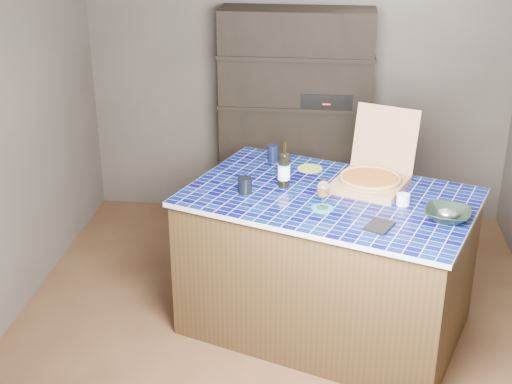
# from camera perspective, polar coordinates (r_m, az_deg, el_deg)

# --- Properties ---
(room) EXTENTS (3.50, 3.50, 3.50)m
(room) POSITION_cam_1_polar(r_m,az_deg,el_deg) (4.28, 1.97, 3.94)
(room) COLOR brown
(room) RESTS_ON ground
(shelving_unit) EXTENTS (1.20, 0.41, 1.80)m
(shelving_unit) POSITION_cam_1_polar(r_m,az_deg,el_deg) (5.84, 3.20, 5.73)
(shelving_unit) COLOR black
(shelving_unit) RESTS_ON floor
(kitchen_island) EXTENTS (1.98, 1.60, 0.94)m
(kitchen_island) POSITION_cam_1_polar(r_m,az_deg,el_deg) (4.56, 5.70, -5.64)
(kitchen_island) COLOR #402E19
(kitchen_island) RESTS_ON floor
(pizza_box) EXTENTS (0.57, 0.62, 0.45)m
(pizza_box) POSITION_cam_1_polar(r_m,az_deg,el_deg) (4.49, 9.23, 1.20)
(pizza_box) COLOR #94714C
(pizza_box) RESTS_ON kitchen_island
(mead_bottle) EXTENTS (0.08, 0.08, 0.30)m
(mead_bottle) POSITION_cam_1_polar(r_m,az_deg,el_deg) (4.42, 2.25, 1.89)
(mead_bottle) COLOR black
(mead_bottle) RESTS_ON kitchen_island
(teal_trivet) EXTENTS (0.13, 0.13, 0.01)m
(teal_trivet) POSITION_cam_1_polar(r_m,az_deg,el_deg) (4.17, 5.34, -1.30)
(teal_trivet) COLOR #198576
(teal_trivet) RESTS_ON kitchen_island
(wine_glass) EXTENTS (0.08, 0.08, 0.17)m
(wine_glass) POSITION_cam_1_polar(r_m,az_deg,el_deg) (4.12, 5.40, 0.19)
(wine_glass) COLOR white
(wine_glass) RESTS_ON teal_trivet
(tumbler) EXTENTS (0.09, 0.09, 0.10)m
(tumbler) POSITION_cam_1_polar(r_m,az_deg,el_deg) (4.35, -0.90, 0.56)
(tumbler) COLOR black
(tumbler) RESTS_ON kitchen_island
(dvd_case) EXTENTS (0.19, 0.21, 0.01)m
(dvd_case) POSITION_cam_1_polar(r_m,az_deg,el_deg) (3.99, 9.85, -2.70)
(dvd_case) COLOR black
(dvd_case) RESTS_ON kitchen_island
(bowl) EXTENTS (0.31, 0.31, 0.06)m
(bowl) POSITION_cam_1_polar(r_m,az_deg,el_deg) (4.15, 15.08, -1.76)
(bowl) COLOR black
(bowl) RESTS_ON kitchen_island
(foil_contents) EXTENTS (0.12, 0.10, 0.05)m
(foil_contents) POSITION_cam_1_polar(r_m,az_deg,el_deg) (4.14, 15.10, -1.65)
(foil_contents) COLOR silver
(foil_contents) RESTS_ON bowl
(white_jar) EXTENTS (0.08, 0.08, 0.07)m
(white_jar) POSITION_cam_1_polar(r_m,az_deg,el_deg) (4.28, 11.69, -0.59)
(white_jar) COLOR white
(white_jar) RESTS_ON kitchen_island
(navy_cup) EXTENTS (0.07, 0.07, 0.11)m
(navy_cup) POSITION_cam_1_polar(r_m,az_deg,el_deg) (4.85, 1.36, 3.13)
(navy_cup) COLOR black
(navy_cup) RESTS_ON kitchen_island
(green_trivet) EXTENTS (0.16, 0.16, 0.01)m
(green_trivet) POSITION_cam_1_polar(r_m,az_deg,el_deg) (4.74, 4.34, 1.89)
(green_trivet) COLOR #98B025
(green_trivet) RESTS_ON kitchen_island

